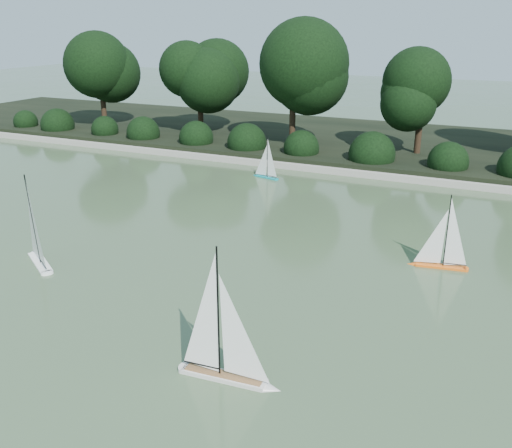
% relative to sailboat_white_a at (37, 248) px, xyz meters
% --- Properties ---
extents(ground, '(80.00, 80.00, 0.00)m').
position_rel_sailboat_white_a_xyz_m(ground, '(3.91, -0.46, -0.29)').
color(ground, '#36472A').
rests_on(ground, ground).
extents(pond_coping, '(40.00, 0.35, 0.18)m').
position_rel_sailboat_white_a_xyz_m(pond_coping, '(3.91, 8.54, -0.20)').
color(pond_coping, gray).
rests_on(pond_coping, ground).
extents(far_bank, '(40.00, 8.00, 0.30)m').
position_rel_sailboat_white_a_xyz_m(far_bank, '(3.91, 12.54, -0.14)').
color(far_bank, black).
rests_on(far_bank, ground).
extents(tree_line, '(26.31, 3.93, 4.39)m').
position_rel_sailboat_white_a_xyz_m(tree_line, '(5.14, 10.98, 2.35)').
color(tree_line, black).
rests_on(tree_line, ground).
extents(shrub_hedge, '(29.10, 1.10, 1.10)m').
position_rel_sailboat_white_a_xyz_m(shrub_hedge, '(3.91, 9.44, 0.16)').
color(shrub_hedge, black).
rests_on(shrub_hedge, ground).
extents(sailboat_white_a, '(1.21, 0.87, 1.82)m').
position_rel_sailboat_white_a_xyz_m(sailboat_white_a, '(0.00, 0.00, 0.00)').
color(sailboat_white_a, white).
rests_on(sailboat_white_a, ground).
extents(sailboat_white_b, '(1.38, 0.31, 1.88)m').
position_rel_sailboat_white_a_xyz_m(sailboat_white_b, '(4.90, -1.77, 0.00)').
color(sailboat_white_b, silver).
rests_on(sailboat_white_b, ground).
extents(sailboat_orange, '(1.09, 0.32, 1.48)m').
position_rel_sailboat_white_a_xyz_m(sailboat_orange, '(6.69, 2.85, -0.05)').
color(sailboat_orange, orange).
rests_on(sailboat_orange, ground).
extents(sailboat_teal, '(0.91, 0.37, 1.25)m').
position_rel_sailboat_white_a_xyz_m(sailboat_teal, '(1.33, 7.25, -0.09)').
color(sailboat_teal, '#0B8D95').
rests_on(sailboat_teal, ground).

